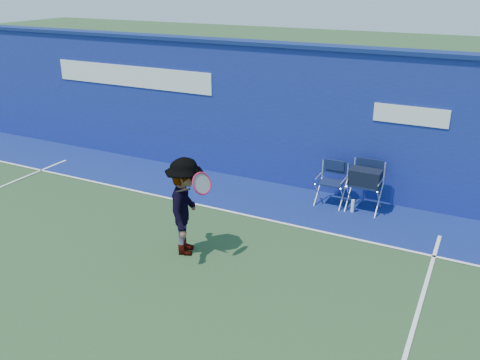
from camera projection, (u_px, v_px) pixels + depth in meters
The scene contains 8 objects.
ground at pixel (94, 285), 7.70m from camera, with size 80.00×80.00×0.00m, color #294625.
stadium_wall at pixel (245, 110), 11.43m from camera, with size 24.00×0.50×3.08m.
out_of_bounds_strip at pixel (223, 190), 11.10m from camera, with size 24.00×1.80×0.01m, color navy.
court_lines at pixel (120, 266), 8.19m from camera, with size 24.00×12.00×0.01m.
directors_chair_left at pixel (331, 191), 10.34m from camera, with size 0.52×0.49×0.89m.
directors_chair_right at pixel (364, 191), 10.03m from camera, with size 0.60×0.54×1.00m.
water_bottle at pixel (353, 206), 10.04m from camera, with size 0.07×0.07×0.26m, color white.
tennis_player at pixel (186, 207), 8.33m from camera, with size 1.03×1.24×1.68m.
Camera 1 is at (4.92, -4.85, 4.36)m, focal length 38.00 mm.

